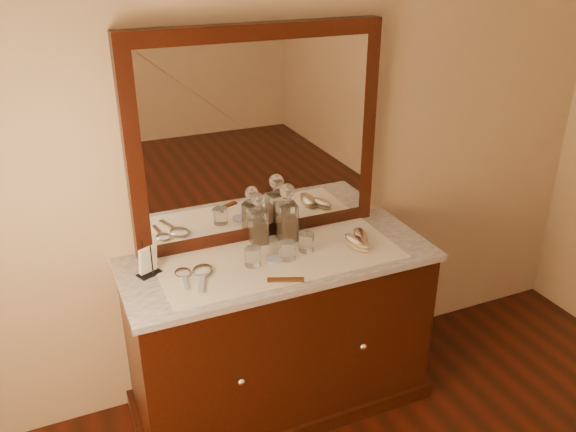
% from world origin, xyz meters
% --- Properties ---
extents(dresser_cabinet, '(1.40, 0.55, 0.82)m').
position_xyz_m(dresser_cabinet, '(0.00, 1.96, 0.41)').
color(dresser_cabinet, black).
rests_on(dresser_cabinet, floor).
extents(dresser_plinth, '(1.46, 0.59, 0.08)m').
position_xyz_m(dresser_plinth, '(0.00, 1.96, 0.04)').
color(dresser_plinth, black).
rests_on(dresser_plinth, floor).
extents(knob_left, '(0.04, 0.04, 0.04)m').
position_xyz_m(knob_left, '(-0.30, 1.67, 0.45)').
color(knob_left, silver).
rests_on(knob_left, dresser_cabinet).
extents(knob_right, '(0.04, 0.04, 0.04)m').
position_xyz_m(knob_right, '(0.30, 1.67, 0.45)').
color(knob_right, silver).
rests_on(knob_right, dresser_cabinet).
extents(marble_top, '(1.44, 0.59, 0.03)m').
position_xyz_m(marble_top, '(0.00, 1.96, 0.83)').
color(marble_top, white).
rests_on(marble_top, dresser_cabinet).
extents(mirror_frame, '(1.20, 0.08, 1.00)m').
position_xyz_m(mirror_frame, '(0.00, 2.20, 1.35)').
color(mirror_frame, black).
rests_on(mirror_frame, marble_top).
extents(mirror_glass, '(1.06, 0.01, 0.86)m').
position_xyz_m(mirror_glass, '(0.00, 2.17, 1.35)').
color(mirror_glass, white).
rests_on(mirror_glass, marble_top).
extents(lace_runner, '(1.10, 0.45, 0.00)m').
position_xyz_m(lace_runner, '(0.00, 1.94, 0.85)').
color(lace_runner, silver).
rests_on(lace_runner, marble_top).
extents(pin_dish, '(0.11, 0.11, 0.01)m').
position_xyz_m(pin_dish, '(-0.03, 1.93, 0.86)').
color(pin_dish, white).
rests_on(pin_dish, lace_runner).
extents(comb, '(0.16, 0.09, 0.01)m').
position_xyz_m(comb, '(-0.06, 1.75, 0.86)').
color(comb, brown).
rests_on(comb, lace_runner).
extents(napkin_rack, '(0.12, 0.10, 0.15)m').
position_xyz_m(napkin_rack, '(-0.58, 2.04, 0.91)').
color(napkin_rack, black).
rests_on(napkin_rack, marble_top).
extents(decanter_left, '(0.08, 0.08, 0.26)m').
position_xyz_m(decanter_left, '(-0.04, 2.12, 0.95)').
color(decanter_left, brown).
rests_on(decanter_left, lace_runner).
extents(decanter_right, '(0.10, 0.10, 0.29)m').
position_xyz_m(decanter_right, '(0.10, 2.09, 0.97)').
color(decanter_right, brown).
rests_on(decanter_right, lace_runner).
extents(brush_near, '(0.10, 0.17, 0.05)m').
position_xyz_m(brush_near, '(0.37, 1.89, 0.88)').
color(brush_near, '#9F8861').
rests_on(brush_near, lace_runner).
extents(brush_far, '(0.10, 0.16, 0.04)m').
position_xyz_m(brush_far, '(0.42, 1.95, 0.87)').
color(brush_far, '#9F8861').
rests_on(brush_far, lace_runner).
extents(hand_mirror_outer, '(0.08, 0.19, 0.02)m').
position_xyz_m(hand_mirror_outer, '(-0.45, 1.96, 0.86)').
color(hand_mirror_outer, silver).
rests_on(hand_mirror_outer, lace_runner).
extents(hand_mirror_inner, '(0.13, 0.23, 0.02)m').
position_xyz_m(hand_mirror_inner, '(-0.37, 1.94, 0.86)').
color(hand_mirror_inner, silver).
rests_on(hand_mirror_inner, lace_runner).
extents(tumblers, '(0.35, 0.11, 0.08)m').
position_xyz_m(tumblers, '(0.01, 1.93, 0.90)').
color(tumblers, white).
rests_on(tumblers, lace_runner).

